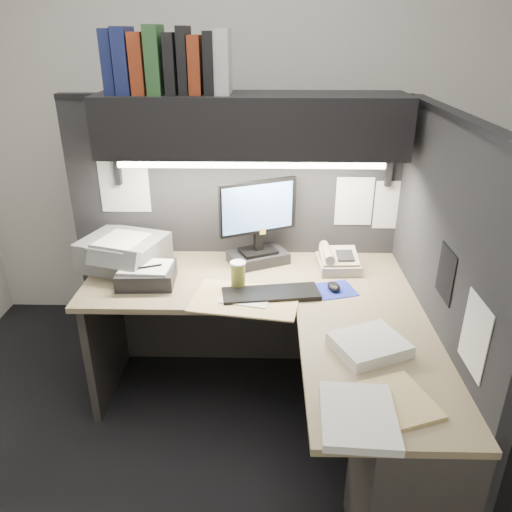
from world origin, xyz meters
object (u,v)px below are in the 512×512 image
desk (314,391)px  telephone (338,261)px  overhead_shelf (252,125)px  coffee_cup (238,276)px  monitor (258,231)px  notebook_stack (147,275)px  keyboard (271,294)px  printer (124,252)px

desk → telephone: telephone is taller
overhead_shelf → telephone: (0.48, -0.07, -0.73)m
coffee_cup → overhead_shelf: bearing=78.6°
monitor → notebook_stack: (-0.57, -0.26, -0.15)m
monitor → coffee_cup: (-0.10, -0.31, -0.12)m
keyboard → telephone: (0.37, 0.32, 0.03)m
overhead_shelf → monitor: 0.58m
keyboard → desk: bearing=-70.4°
telephone → notebook_stack: 1.03m
notebook_stack → telephone: bearing=10.7°
overhead_shelf → keyboard: overhead_shelf is taller
desk → printer: printer is taller
telephone → coffee_cup: 0.59m
telephone → printer: 1.19m
printer → notebook_stack: bearing=-32.5°
telephone → coffee_cup: bearing=-159.2°
desk → coffee_cup: bearing=129.4°
printer → notebook_stack: size_ratio=1.45×
keyboard → notebook_stack: (-0.64, 0.13, 0.03)m
keyboard → telephone: 0.49m
notebook_stack → desk: bearing=-30.4°
overhead_shelf → printer: size_ratio=3.73×
overhead_shelf → desk: bearing=-68.2°
monitor → notebook_stack: bearing=179.8°
overhead_shelf → keyboard: (0.10, -0.39, -0.76)m
notebook_stack → coffee_cup: bearing=-6.1°
keyboard → telephone: bearing=31.9°
printer → desk: bearing=-16.7°
desk → monitor: monitor is taller
monitor → keyboard: 0.43m
monitor → notebook_stack: 0.65m
overhead_shelf → coffee_cup: 0.77m
monitor → keyboard: bearing=-104.4°
desk → overhead_shelf: (-0.30, 0.75, 1.06)m
telephone → notebook_stack: (-1.02, -0.19, -0.00)m
keyboard → printer: bearing=149.3°
desk → notebook_stack: size_ratio=5.94×
telephone → notebook_stack: telephone is taller
telephone → monitor: bearing=167.6°
desk → printer: size_ratio=4.09×
coffee_cup → telephone: bearing=24.2°
printer → notebook_stack: (0.17, -0.20, -0.04)m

